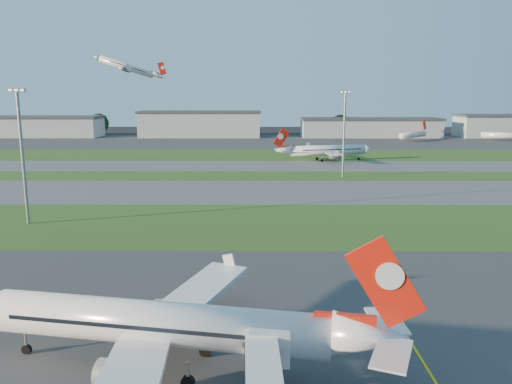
{
  "coord_description": "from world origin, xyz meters",
  "views": [
    {
      "loc": [
        -10.34,
        -41.31,
        24.57
      ],
      "look_at": [
        -10.9,
        48.55,
        7.0
      ],
      "focal_mm": 35.0,
      "sensor_mm": 36.0,
      "label": 1
    }
  ],
  "objects_px": {
    "airliner_taxiing": "(327,150)",
    "light_mast_west": "(22,147)",
    "mini_jet_near": "(413,135)",
    "light_mast_centre": "(344,128)",
    "mini_jet_far": "(508,135)",
    "airliner_parked": "(161,325)"
  },
  "relations": [
    {
      "from": "airliner_parked",
      "to": "mini_jet_far",
      "type": "bearing_deg",
      "value": 68.0
    },
    {
      "from": "airliner_parked",
      "to": "mini_jet_far",
      "type": "height_order",
      "value": "airliner_parked"
    },
    {
      "from": "mini_jet_far",
      "to": "light_mast_west",
      "type": "distance_m",
      "value": 248.27
    },
    {
      "from": "mini_jet_near",
      "to": "light_mast_west",
      "type": "height_order",
      "value": "light_mast_west"
    },
    {
      "from": "mini_jet_near",
      "to": "airliner_taxiing",
      "type": "bearing_deg",
      "value": -171.19
    },
    {
      "from": "mini_jet_far",
      "to": "light_mast_west",
      "type": "bearing_deg",
      "value": -118.06
    },
    {
      "from": "airliner_parked",
      "to": "light_mast_west",
      "type": "bearing_deg",
      "value": 134.9
    },
    {
      "from": "mini_jet_near",
      "to": "light_mast_west",
      "type": "relative_size",
      "value": 0.85
    },
    {
      "from": "airliner_taxiing",
      "to": "light_mast_west",
      "type": "bearing_deg",
      "value": 39.24
    },
    {
      "from": "mini_jet_near",
      "to": "light_mast_west",
      "type": "bearing_deg",
      "value": -172.38
    },
    {
      "from": "airliner_taxiing",
      "to": "light_mast_centre",
      "type": "height_order",
      "value": "light_mast_centre"
    },
    {
      "from": "airliner_parked",
      "to": "light_mast_west",
      "type": "distance_m",
      "value": 63.78
    },
    {
      "from": "airliner_parked",
      "to": "airliner_taxiing",
      "type": "height_order",
      "value": "airliner_parked"
    },
    {
      "from": "light_mast_west",
      "to": "airliner_taxiing",
      "type": "bearing_deg",
      "value": 53.17
    },
    {
      "from": "airliner_taxiing",
      "to": "light_mast_west",
      "type": "height_order",
      "value": "light_mast_west"
    },
    {
      "from": "mini_jet_near",
      "to": "light_mast_centre",
      "type": "distance_m",
      "value": 135.15
    },
    {
      "from": "airliner_parked",
      "to": "light_mast_centre",
      "type": "distance_m",
      "value": 113.42
    },
    {
      "from": "mini_jet_far",
      "to": "light_mast_west",
      "type": "relative_size",
      "value": 1.08
    },
    {
      "from": "mini_jet_near",
      "to": "mini_jet_far",
      "type": "distance_m",
      "value": 49.32
    },
    {
      "from": "light_mast_west",
      "to": "light_mast_centre",
      "type": "bearing_deg",
      "value": 38.66
    },
    {
      "from": "airliner_parked",
      "to": "light_mast_west",
      "type": "relative_size",
      "value": 1.49
    },
    {
      "from": "mini_jet_near",
      "to": "light_mast_centre",
      "type": "relative_size",
      "value": 0.85
    }
  ]
}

